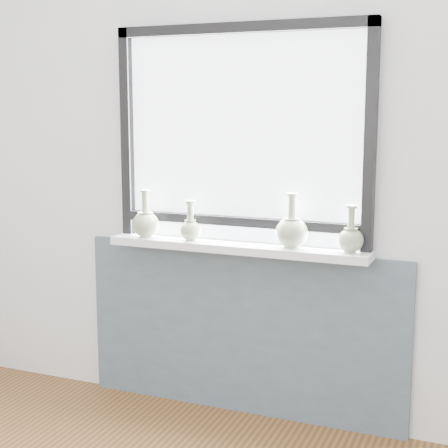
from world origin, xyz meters
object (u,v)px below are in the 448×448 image
at_px(vase_a, 146,223).
at_px(vase_d, 351,238).
at_px(windowsill, 236,247).
at_px(vase_c, 292,231).
at_px(vase_b, 190,228).

relative_size(vase_a, vase_d, 1.12).
xyz_separation_m(windowsill, vase_d, (0.56, -0.00, 0.09)).
relative_size(vase_c, vase_d, 1.19).
bearing_deg(vase_a, vase_d, 1.08).
distance_m(vase_b, vase_d, 0.80).
bearing_deg(windowsill, vase_c, 0.89).
bearing_deg(vase_b, windowsill, 3.58).
xyz_separation_m(vase_a, vase_d, (1.05, 0.02, -0.01)).
relative_size(vase_b, vase_c, 0.77).
relative_size(windowsill, vase_c, 5.11).
xyz_separation_m(windowsill, vase_b, (-0.24, -0.02, 0.08)).
relative_size(windowsill, vase_d, 6.08).
bearing_deg(vase_c, vase_b, -177.86).
bearing_deg(vase_a, vase_b, 1.36).
bearing_deg(vase_d, vase_a, -178.92).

